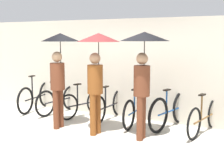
# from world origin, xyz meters

# --- Properties ---
(ground_plane) EXTENTS (30.00, 30.00, 0.00)m
(ground_plane) POSITION_xyz_m (0.00, 0.00, 0.00)
(ground_plane) COLOR beige
(back_wall) EXTENTS (13.37, 0.12, 2.48)m
(back_wall) POSITION_xyz_m (0.00, 2.21, 1.24)
(back_wall) COLOR beige
(back_wall) RESTS_ON ground
(parked_bicycle_0) EXTENTS (0.49, 1.79, 1.03)m
(parked_bicycle_0) POSITION_xyz_m (-2.69, 1.71, 0.38)
(parked_bicycle_0) COLOR black
(parked_bicycle_0) RESTS_ON ground
(parked_bicycle_1) EXTENTS (0.44, 1.69, 0.98)m
(parked_bicycle_1) POSITION_xyz_m (-1.92, 1.74, 0.36)
(parked_bicycle_1) COLOR black
(parked_bicycle_1) RESTS_ON ground
(parked_bicycle_2) EXTENTS (0.56, 1.58, 1.10)m
(parked_bicycle_2) POSITION_xyz_m (-1.15, 1.73, 0.35)
(parked_bicycle_2) COLOR black
(parked_bicycle_2) RESTS_ON ground
(parked_bicycle_3) EXTENTS (0.44, 1.78, 1.07)m
(parked_bicycle_3) POSITION_xyz_m (-0.38, 1.75, 0.37)
(parked_bicycle_3) COLOR black
(parked_bicycle_3) RESTS_ON ground
(parked_bicycle_4) EXTENTS (0.44, 1.73, 0.99)m
(parked_bicycle_4) POSITION_xyz_m (0.38, 1.70, 0.36)
(parked_bicycle_4) COLOR black
(parked_bicycle_4) RESTS_ON ground
(parked_bicycle_5) EXTENTS (0.53, 1.78, 0.99)m
(parked_bicycle_5) POSITION_xyz_m (1.15, 1.79, 0.40)
(parked_bicycle_5) COLOR black
(parked_bicycle_5) RESTS_ON ground
(parked_bicycle_6) EXTENTS (0.47, 1.74, 1.03)m
(parked_bicycle_6) POSITION_xyz_m (1.92, 1.72, 0.35)
(parked_bicycle_6) COLOR black
(parked_bicycle_6) RESTS_ON ground
(pedestrian_leading) EXTENTS (0.86, 0.86, 2.11)m
(pedestrian_leading) POSITION_xyz_m (-1.07, 0.68, 1.58)
(pedestrian_leading) COLOR brown
(pedestrian_leading) RESTS_ON ground
(pedestrian_center) EXTENTS (0.90, 0.90, 2.11)m
(pedestrian_center) POSITION_xyz_m (-0.09, 0.67, 1.60)
(pedestrian_center) COLOR brown
(pedestrian_center) RESTS_ON ground
(pedestrian_trailing) EXTENTS (0.99, 0.99, 2.13)m
(pedestrian_trailing) POSITION_xyz_m (0.88, 0.83, 1.66)
(pedestrian_trailing) COLOR brown
(pedestrian_trailing) RESTS_ON ground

